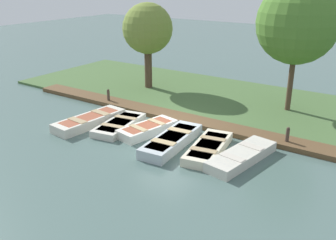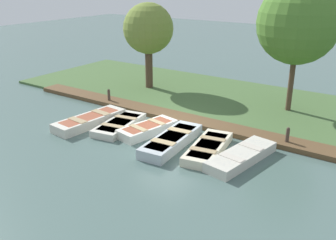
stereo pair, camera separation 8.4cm
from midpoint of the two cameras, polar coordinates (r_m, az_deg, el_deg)
ground_plane at (r=16.53m, az=-0.42°, el=-1.30°), size 80.00×80.00×0.00m
shore_bank at (r=20.59m, az=7.48°, el=3.26°), size 8.00×24.00×0.13m
dock_walkway at (r=17.45m, az=1.86°, el=0.29°), size 1.06×18.47×0.21m
rowboat_0 at (r=17.23m, az=-12.01°, el=-0.06°), size 3.54×1.41×0.43m
rowboat_1 at (r=16.66m, az=-7.56°, el=-0.71°), size 3.07×1.64×0.33m
rowboat_2 at (r=15.97m, az=-3.27°, el=-1.36°), size 2.84×1.55×0.41m
rowboat_3 at (r=14.80m, az=0.41°, el=-3.16°), size 3.53×1.35×0.43m
rowboat_4 at (r=14.32m, az=6.00°, el=-4.28°), size 3.17×1.57×0.37m
rowboat_5 at (r=13.85m, az=10.99°, el=-5.42°), size 3.38×1.53×0.40m
mooring_post_near at (r=19.86m, az=-9.18°, el=3.55°), size 0.14×0.14×0.82m
mooring_post_far at (r=15.39m, az=17.57°, el=-2.41°), size 0.14×0.14×0.82m
park_tree_far_left at (r=21.73m, az=-3.25°, el=13.65°), size 2.85×2.85×4.99m
park_tree_left at (r=18.51m, az=19.02°, el=13.78°), size 3.78×3.78×6.20m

